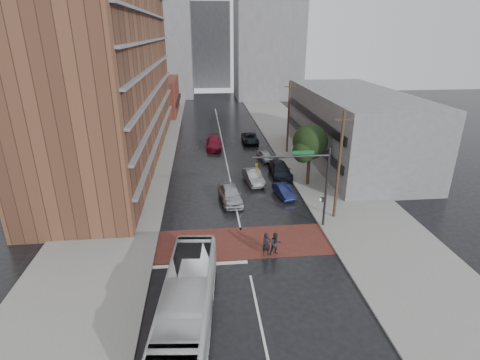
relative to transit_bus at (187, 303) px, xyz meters
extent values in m
plane|color=black|center=(4.21, 8.39, -1.60)|extent=(160.00, 160.00, 0.00)
cube|color=brown|center=(4.21, 8.89, -1.59)|extent=(14.00, 5.00, 0.02)
cube|color=gray|center=(-7.29, 33.39, -1.52)|extent=(9.00, 90.00, 0.15)
cube|color=gray|center=(15.71, 33.39, -1.52)|extent=(9.00, 90.00, 0.15)
cube|color=brown|center=(-9.79, 32.39, 12.40)|extent=(10.00, 44.00, 28.00)
cube|color=brown|center=(-7.79, 62.39, 1.90)|extent=(8.00, 16.00, 7.00)
cube|color=gray|center=(20.71, 28.39, 2.90)|extent=(11.00, 26.00, 9.00)
cube|color=gray|center=(-9.79, 86.39, 14.40)|extent=(18.00, 16.00, 32.00)
cube|color=gray|center=(18.21, 80.39, 16.40)|extent=(16.00, 14.00, 36.00)
cube|color=gray|center=(4.21, 103.39, 10.40)|extent=(12.00, 10.00, 24.00)
cylinder|color=#332319|center=(12.71, 20.39, 0.40)|extent=(0.36, 0.36, 4.00)
sphere|color=black|center=(12.71, 20.39, 3.40)|extent=(3.80, 3.80, 3.80)
sphere|color=black|center=(11.81, 19.59, 2.60)|extent=(2.40, 2.40, 2.40)
sphere|color=black|center=(13.51, 21.19, 2.80)|extent=(2.60, 2.60, 2.60)
cylinder|color=#2D2D33|center=(11.51, 10.89, 2.00)|extent=(0.20, 0.20, 7.20)
cylinder|color=#2D2D33|center=(8.31, 10.89, 5.00)|extent=(6.40, 0.16, 0.16)
imported|color=gold|center=(5.51, 10.89, 4.00)|extent=(0.20, 0.16, 1.00)
cube|color=#0C5926|center=(9.31, 10.89, 5.30)|extent=(1.80, 0.05, 0.30)
cube|color=#2D2D33|center=(11.26, 10.89, 1.00)|extent=(0.30, 0.30, 0.35)
cylinder|color=#473321|center=(13.01, 12.39, 3.40)|extent=(0.26, 0.26, 10.00)
cube|color=#473321|center=(13.01, 12.39, 7.60)|extent=(1.60, 0.12, 0.12)
cylinder|color=#473321|center=(13.01, 32.39, 3.40)|extent=(0.26, 0.26, 10.00)
cube|color=#473321|center=(13.01, 32.39, 7.60)|extent=(1.60, 0.12, 0.12)
imported|color=#BEBDC0|center=(0.00, 0.00, 0.00)|extent=(3.73, 11.67, 3.19)
imported|color=black|center=(5.76, 6.89, -0.65)|extent=(0.78, 0.61, 1.89)
imported|color=#252026|center=(6.47, 6.89, -0.67)|extent=(1.02, 0.87, 1.85)
imported|color=#B3B5BB|center=(3.76, 16.74, -0.74)|extent=(2.55, 5.24, 1.72)
imported|color=#9FA3A7|center=(6.74, 21.54, -0.84)|extent=(2.20, 4.76, 1.51)
imported|color=maroon|center=(2.79, 35.56, -0.81)|extent=(2.36, 5.46, 1.57)
imported|color=black|center=(8.46, 38.03, -0.88)|extent=(2.51, 5.23, 1.44)
imported|color=#141A46|center=(9.41, 17.58, -0.98)|extent=(1.92, 3.92, 1.24)
imported|color=black|center=(10.21, 23.44, -0.81)|extent=(2.23, 5.45, 1.58)
imported|color=#A3A7AB|center=(9.41, 29.32, -0.97)|extent=(2.14, 3.91, 1.26)
camera|label=1|loc=(1.24, -17.44, 14.47)|focal=28.00mm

